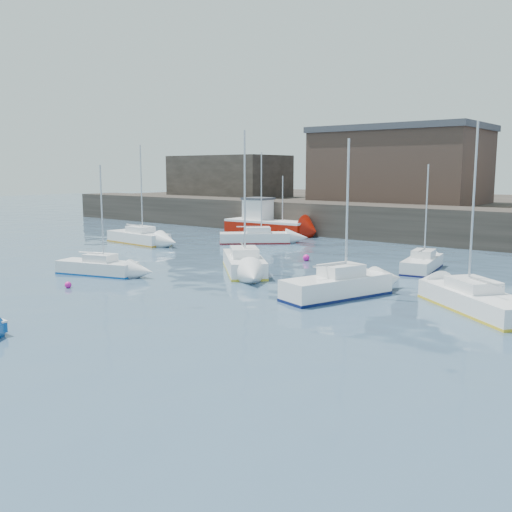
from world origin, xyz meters
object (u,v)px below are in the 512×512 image
Objects in this scene: sailboat_d at (476,300)px; sailboat_a at (98,267)px; buoy_mid at (304,299)px; sailboat_f at (422,263)px; sailboat_h at (255,237)px; fishing_boat at (266,223)px; buoy_near at (68,288)px; sailboat_b at (244,263)px; sailboat_e at (139,237)px; buoy_far at (306,261)px; sailboat_c at (337,286)px.

sailboat_a is at bearing -166.53° from sailboat_d.
buoy_mid is at bearing 9.03° from sailboat_a.
sailboat_a reaches higher than buoy_mid.
sailboat_h reaches higher than sailboat_f.
fishing_boat reaches higher than buoy_near.
sailboat_h is (3.43, -6.08, -0.58)m from fishing_boat.
sailboat_d is (14.15, -1.25, -0.05)m from sailboat_b.
buoy_near is at bearing -154.16° from buoy_mid.
sailboat_f is (-5.81, 8.30, -0.04)m from sailboat_d.
buoy_mid is at bearing -49.04° from fishing_boat.
sailboat_b is at bearing 150.19° from buoy_mid.
sailboat_a is 0.79× the size of sailboat_e.
sailboat_a is (5.21, -23.20, -0.62)m from fishing_boat.
sailboat_h is at bearing 100.42° from buoy_near.
sailboat_f is (23.74, 2.21, -0.07)m from sailboat_e.
sailboat_a reaches higher than fishing_boat.
sailboat_b is at bearing -54.41° from sailboat_h.
sailboat_a is at bearing -49.61° from sailboat_e.
sailboat_a is 13.70m from buoy_far.
sailboat_c is 0.93× the size of sailboat_e.
sailboat_f is at bearing 52.88° from buoy_near.
buoy_mid is 0.87× the size of buoy_far.
sailboat_c is 9.72m from sailboat_f.
sailboat_e is 16.14m from buoy_far.
fishing_boat is at bearing 71.52° from sailboat_e.
sailboat_d is at bearing 24.07° from buoy_near.
buoy_mid is at bearing -126.62° from sailboat_c.
sailboat_d is at bearing -29.11° from sailboat_h.
buoy_far is at bearing -31.38° from sailboat_h.
sailboat_e reaches higher than buoy_far.
fishing_boat is 22.07m from sailboat_f.
sailboat_b is 1.11× the size of sailboat_c.
sailboat_b is 8.45m from sailboat_c.
sailboat_b reaches higher than sailboat_a.
buoy_far is at bearing 83.08° from sailboat_b.
buoy_near is 12.38m from buoy_mid.
sailboat_h is at bearing 148.62° from buoy_far.
sailboat_h is 16.51× the size of buoy_far.
sailboat_b is 10.92m from sailboat_f.
sailboat_e is at bearing 168.35° from sailboat_d.
fishing_boat is 18.65× the size of buoy_far.
buoy_mid reaches higher than buoy_near.
sailboat_f is at bearing -13.74° from sailboat_h.
buoy_near is at bearing -150.94° from sailboat_c.
buoy_far is at bearing 122.80° from buoy_mid.
buoy_mid is at bearing -96.79° from sailboat_f.
sailboat_a is 0.84× the size of sailboat_c.
sailboat_b reaches higher than sailboat_c.
sailboat_d is 20.02m from buoy_near.
fishing_boat is 1.04× the size of sailboat_d.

